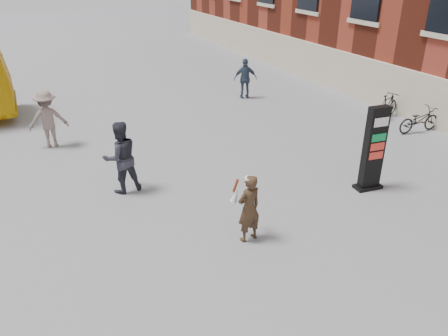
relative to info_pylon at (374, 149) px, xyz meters
name	(u,v)px	position (x,y,z in m)	size (l,w,h in m)	color
ground	(251,248)	(-4.11, -1.06, -1.14)	(100.00, 100.00, 0.00)	#9E9EA3
info_pylon	(374,149)	(0.00, 0.00, 0.00)	(0.76, 0.43, 2.28)	black
woman	(249,207)	(-4.01, -0.72, -0.34)	(0.66, 0.61, 1.56)	#3D2A1A
pedestrian_a	(121,157)	(-5.94, 2.63, -0.17)	(0.94, 0.73, 1.93)	#2A2B35
pedestrian_b	(48,119)	(-7.36, 6.64, -0.21)	(1.20, 0.69, 1.86)	gray
pedestrian_c	(245,79)	(0.87, 8.79, -0.28)	(1.00, 0.42, 1.71)	#324157
bike_6	(419,120)	(4.49, 2.53, -0.69)	(0.59, 1.68, 0.89)	black
bike_7	(387,106)	(4.49, 4.09, -0.65)	(0.46, 1.62, 0.97)	black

